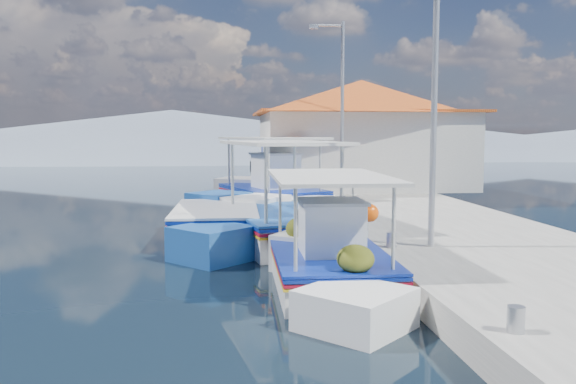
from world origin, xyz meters
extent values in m
plane|color=black|center=(0.00, 0.00, 0.00)|extent=(160.00, 160.00, 0.00)
cube|color=#AFACA4|center=(5.90, 6.00, 0.25)|extent=(5.00, 44.00, 0.50)
cylinder|color=#A5A8AD|center=(3.80, -3.00, 0.65)|extent=(0.20, 0.20, 0.30)
cylinder|color=#A5A8AD|center=(3.80, 2.00, 0.65)|extent=(0.20, 0.20, 0.30)
cylinder|color=#A5A8AD|center=(3.80, 8.00, 0.65)|extent=(0.20, 0.20, 0.30)
cylinder|color=#A5A8AD|center=(3.80, 14.00, 0.65)|extent=(0.20, 0.20, 0.30)
cube|color=white|center=(2.40, 1.13, 0.19)|extent=(1.95, 3.75, 0.81)
cube|color=white|center=(2.35, 3.59, 0.29)|extent=(1.92, 1.92, 0.90)
cube|color=white|center=(2.44, -1.26, 0.19)|extent=(1.86, 1.86, 0.77)
cube|color=navy|center=(2.40, 1.13, 0.56)|extent=(2.01, 3.86, 0.05)
cube|color=#AA0E25|center=(2.40, 1.13, 0.50)|extent=(2.01, 3.86, 0.04)
cube|color=yellow|center=(2.40, 1.13, 0.44)|extent=(2.01, 3.86, 0.03)
cube|color=navy|center=(2.40, 1.13, 0.62)|extent=(2.03, 3.82, 0.04)
cube|color=brown|center=(2.40, 1.13, 0.60)|extent=(1.80, 3.67, 0.04)
cube|color=white|center=(2.40, 0.87, 1.07)|extent=(1.06, 1.13, 0.94)
cube|color=silver|center=(2.40, 0.87, 1.56)|extent=(1.15, 1.22, 0.05)
cylinder|color=beige|center=(1.62, 2.67, 1.28)|extent=(0.06, 0.06, 1.37)
cylinder|color=beige|center=(3.12, 2.70, 1.28)|extent=(0.06, 0.06, 1.37)
cylinder|color=beige|center=(1.67, -0.45, 1.28)|extent=(0.06, 0.06, 1.37)
cylinder|color=beige|center=(3.18, -0.42, 1.28)|extent=(0.06, 0.06, 1.37)
cube|color=silver|center=(2.40, 1.13, 1.97)|extent=(2.05, 3.75, 0.06)
ellipsoid|color=#3A4412|center=(2.03, 2.32, 0.84)|extent=(0.65, 0.72, 0.49)
ellipsoid|color=#3A4412|center=(2.62, 2.76, 0.80)|extent=(0.55, 0.60, 0.41)
ellipsoid|color=#3A4412|center=(2.60, -0.41, 0.82)|extent=(0.58, 0.64, 0.44)
sphere|color=#FF5508|center=(3.24, 1.66, 1.24)|extent=(0.34, 0.34, 0.34)
cube|color=white|center=(1.95, 5.09, 0.24)|extent=(2.91, 4.38, 1.03)
cube|color=white|center=(2.48, 7.75, 0.37)|extent=(2.17, 2.17, 1.14)
cube|color=white|center=(1.44, 2.51, 0.24)|extent=(2.11, 2.11, 0.98)
cube|color=navy|center=(1.95, 5.09, 0.72)|extent=(3.00, 4.51, 0.07)
cube|color=#AA0E25|center=(1.95, 5.09, 0.63)|extent=(3.00, 4.51, 0.05)
cube|color=yellow|center=(1.95, 5.09, 0.55)|extent=(3.00, 4.51, 0.04)
cube|color=#1A51A1|center=(1.95, 5.09, 0.79)|extent=(3.01, 4.48, 0.05)
cube|color=brown|center=(1.95, 5.09, 0.76)|extent=(2.73, 4.27, 0.05)
cylinder|color=beige|center=(1.43, 6.92, 1.63)|extent=(0.08, 0.08, 1.74)
cylinder|color=beige|center=(3.13, 6.58, 1.63)|extent=(0.08, 0.08, 1.74)
cylinder|color=beige|center=(0.77, 3.59, 1.63)|extent=(0.08, 0.08, 1.74)
cylinder|color=beige|center=(2.47, 3.25, 1.63)|extent=(0.08, 0.08, 1.74)
cube|color=silver|center=(1.95, 5.09, 2.50)|extent=(3.02, 4.40, 0.08)
cube|color=#1A51A1|center=(0.33, 5.91, 0.25)|extent=(2.11, 3.87, 1.06)
cube|color=#1A51A1|center=(0.27, 8.47, 0.38)|extent=(2.05, 2.05, 1.18)
cube|color=#1A51A1|center=(0.39, 3.44, 0.25)|extent=(2.00, 2.00, 1.01)
cube|color=navy|center=(0.33, 5.91, 0.74)|extent=(2.17, 3.98, 0.07)
cube|color=#AA0E25|center=(0.33, 5.91, 0.65)|extent=(2.17, 3.98, 0.06)
cube|color=yellow|center=(0.33, 5.91, 0.57)|extent=(2.17, 3.98, 0.04)
cube|color=white|center=(0.33, 5.91, 0.82)|extent=(2.19, 3.94, 0.06)
cube|color=brown|center=(0.33, 5.91, 0.78)|extent=(1.94, 3.79, 0.06)
cube|color=white|center=(2.22, 11.59, 0.24)|extent=(3.66, 4.98, 1.05)
cube|color=white|center=(3.19, 14.41, 0.38)|extent=(2.24, 2.24, 1.16)
cube|color=white|center=(1.28, 8.87, 0.24)|extent=(2.18, 2.18, 1.00)
cube|color=navy|center=(2.22, 11.59, 0.73)|extent=(3.77, 5.13, 0.07)
cube|color=#AA0E25|center=(2.22, 11.59, 0.64)|extent=(3.77, 5.13, 0.06)
cube|color=yellow|center=(2.22, 11.59, 0.57)|extent=(3.77, 5.13, 0.04)
cube|color=navy|center=(2.22, 11.59, 0.81)|extent=(3.77, 5.09, 0.06)
cube|color=brown|center=(2.22, 11.59, 0.78)|extent=(3.45, 4.83, 0.06)
cube|color=white|center=(2.11, 11.28, 1.38)|extent=(1.68, 1.78, 1.22)
cube|color=silver|center=(2.11, 11.28, 2.02)|extent=(1.83, 1.92, 0.07)
cylinder|color=beige|center=(1.95, 13.67, 1.66)|extent=(0.08, 0.08, 1.77)
cylinder|color=beige|center=(3.71, 13.06, 1.66)|extent=(0.08, 0.08, 1.77)
cylinder|color=beige|center=(0.73, 10.12, 1.66)|extent=(0.08, 0.08, 1.77)
cylinder|color=beige|center=(2.49, 9.51, 1.66)|extent=(0.08, 0.08, 1.77)
cube|color=silver|center=(2.22, 11.59, 2.55)|extent=(3.77, 5.02, 0.08)
cube|color=silver|center=(6.20, 15.00, 2.00)|extent=(8.00, 6.00, 3.00)
cube|color=#CB5D1C|center=(6.20, 15.00, 3.55)|extent=(8.64, 6.48, 0.10)
pyramid|color=#CB5D1C|center=(6.20, 15.00, 4.20)|extent=(10.49, 10.49, 1.40)
cube|color=brown|center=(2.22, 14.00, 1.50)|extent=(0.06, 1.00, 2.00)
cube|color=navy|center=(2.22, 16.50, 2.10)|extent=(0.06, 1.20, 0.90)
cylinder|color=#A5A8AD|center=(4.60, 2.00, 3.50)|extent=(0.12, 0.12, 6.00)
cylinder|color=#A5A8AD|center=(4.60, 11.00, 3.50)|extent=(0.12, 0.12, 6.00)
cylinder|color=#A5A8AD|center=(4.10, 11.00, 6.35)|extent=(1.00, 0.08, 0.08)
cube|color=#A5A8AD|center=(3.60, 11.00, 6.30)|extent=(0.30, 0.14, 0.14)
cone|color=slate|center=(-5.00, 56.00, 2.45)|extent=(96.00, 96.00, 5.50)
cone|color=slate|center=(25.00, 56.00, 1.60)|extent=(76.80, 76.80, 3.80)
camera|label=1|loc=(0.56, -9.17, 2.74)|focal=36.96mm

